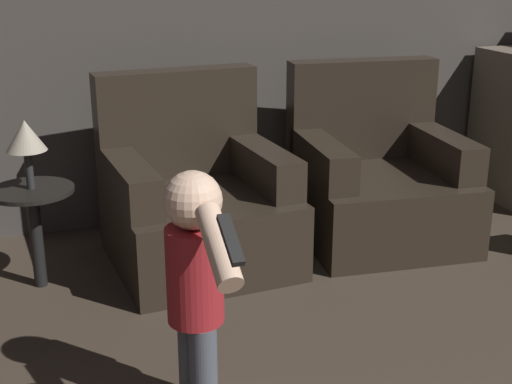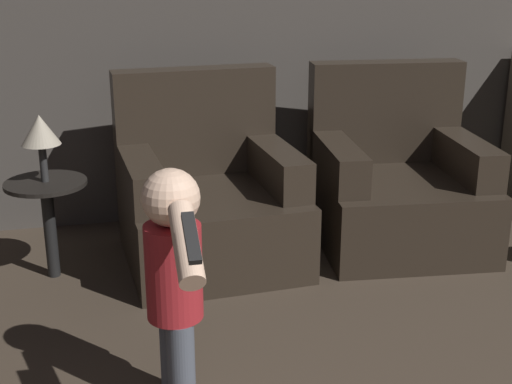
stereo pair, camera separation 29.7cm
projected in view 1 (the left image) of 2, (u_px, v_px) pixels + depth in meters
The scene contains 5 objects.
armchair_left at pixel (195, 201), 3.62m from camera, with size 0.91×0.90×0.94m.
armchair_right at pixel (377, 181), 3.93m from camera, with size 0.93×0.92×0.94m.
person_toddler at pixel (196, 276), 2.33m from camera, with size 0.19×0.59×0.87m.
side_table at pixel (33, 209), 3.29m from camera, with size 0.39×0.39×0.49m.
lamp at pixel (26, 137), 3.18m from camera, with size 0.18×0.18×0.32m.
Camera 1 is at (-0.90, 0.53, 1.52)m, focal length 50.00 mm.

